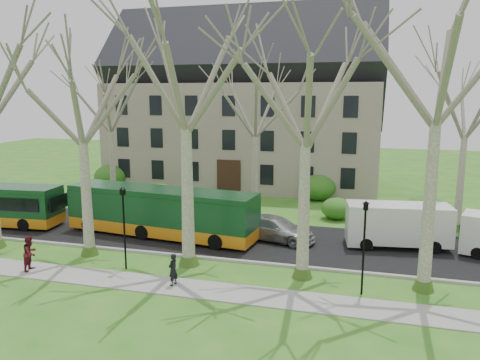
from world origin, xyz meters
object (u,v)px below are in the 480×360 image
van_a (398,226)px  pedestrian_a (173,270)px  pedestrian_b (30,253)px  sedan (276,229)px  bus_follow (161,212)px

van_a → pedestrian_a: 13.79m
pedestrian_a → pedestrian_b: (-7.90, -0.12, 0.13)m
sedan → pedestrian_a: (-3.39, -8.17, 0.04)m
bus_follow → van_a: 14.63m
bus_follow → pedestrian_a: bus_follow is taller
bus_follow → van_a: bus_follow is taller
van_a → sedan: bearing=177.5°
sedan → pedestrian_b: pedestrian_b is taller
sedan → pedestrian_a: pedestrian_a is taller
pedestrian_a → pedestrian_b: pedestrian_b is taller
bus_follow → sedan: size_ratio=2.50×
sedan → pedestrian_b: 14.00m
pedestrian_b → sedan: bearing=-59.8°
bus_follow → sedan: (7.29, 1.00, -0.85)m
bus_follow → pedestrian_a: 8.20m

